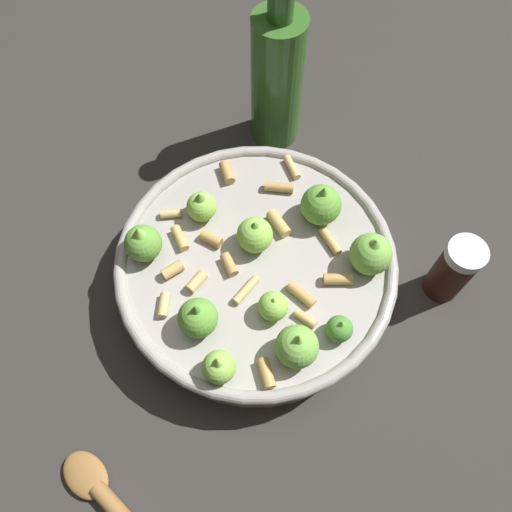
{
  "coord_description": "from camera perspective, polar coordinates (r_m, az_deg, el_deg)",
  "views": [
    {
      "loc": [
        0.23,
        0.07,
        0.54
      ],
      "look_at": [
        0.0,
        0.0,
        0.06
      ],
      "focal_mm": 35.94,
      "sensor_mm": 36.0,
      "label": 1
    }
  ],
  "objects": [
    {
      "name": "olive_oil_bottle",
      "position": [
        0.64,
        2.38,
        19.2
      ],
      "size": [
        0.06,
        0.06,
        0.23
      ],
      "color": "#336023",
      "rests_on": "ground"
    },
    {
      "name": "cooking_pan",
      "position": [
        0.56,
        0.12,
        -1.38
      ],
      "size": [
        0.3,
        0.3,
        0.11
      ],
      "color": "#9E9993",
      "rests_on": "ground"
    },
    {
      "name": "ground_plane",
      "position": [
        0.59,
        0.0,
        -2.73
      ],
      "size": [
        2.4,
        2.4,
        0.0
      ],
      "primitive_type": "plane",
      "color": "#2D2B28"
    },
    {
      "name": "pepper_shaker",
      "position": [
        0.58,
        21.11,
        -1.46
      ],
      "size": [
        0.04,
        0.04,
        0.09
      ],
      "color": "#33140F",
      "rests_on": "ground"
    }
  ]
}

